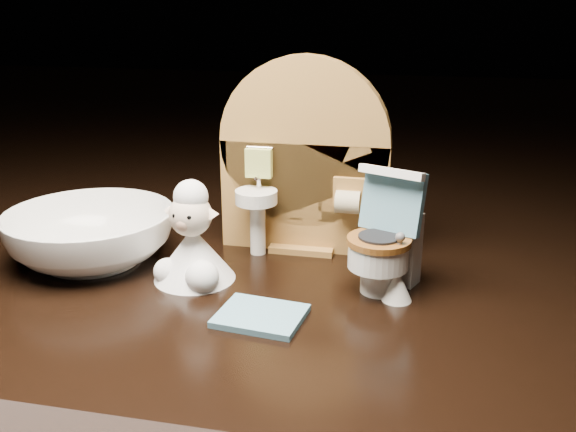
% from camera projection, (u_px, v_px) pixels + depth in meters
% --- Properties ---
extents(backdrop_panel, '(0.13, 0.05, 0.15)m').
position_uv_depth(backdrop_panel, '(303.00, 168.00, 0.49)').
color(backdrop_panel, '#A17135').
rests_on(backdrop_panel, ground).
extents(toy_toilet, '(0.05, 0.06, 0.08)m').
position_uv_depth(toy_toilet, '(386.00, 245.00, 0.43)').
color(toy_toilet, white).
rests_on(toy_toilet, ground).
extents(bath_mat, '(0.06, 0.05, 0.00)m').
position_uv_depth(bath_mat, '(261.00, 316.00, 0.40)').
color(bath_mat, '#5B91A7').
rests_on(bath_mat, ground).
extents(toilet_brush, '(0.02, 0.02, 0.05)m').
position_uv_depth(toilet_brush, '(397.00, 283.00, 0.42)').
color(toilet_brush, white).
rests_on(toilet_brush, ground).
extents(plush_lamb, '(0.06, 0.06, 0.07)m').
position_uv_depth(plush_lamb, '(193.00, 245.00, 0.45)').
color(plush_lamb, white).
rests_on(plush_lamb, ground).
extents(ceramic_bowl, '(0.15, 0.15, 0.04)m').
position_uv_depth(ceramic_bowl, '(91.00, 236.00, 0.48)').
color(ceramic_bowl, white).
rests_on(ceramic_bowl, ground).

